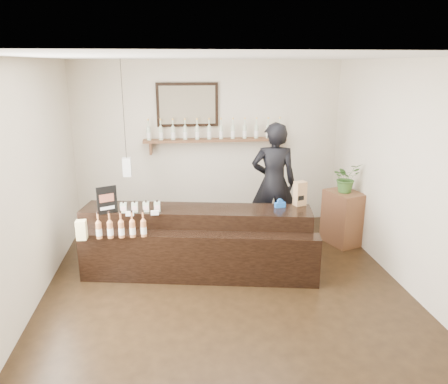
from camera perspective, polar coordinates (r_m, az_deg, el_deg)
name	(u,v)px	position (r m, az deg, el deg)	size (l,w,h in m)	color
ground	(226,290)	(5.62, 0.27, -12.66)	(5.00, 5.00, 0.00)	black
room_shell	(226,157)	(5.02, 0.29, 4.60)	(5.00, 5.00, 5.00)	beige
back_wall_decor	(200,125)	(7.33, -3.13, 8.73)	(2.66, 0.96, 1.69)	brown
counter	(197,243)	(5.94, -3.59, -6.66)	(3.13, 1.35, 1.01)	black
promo_sign	(107,200)	(5.82, -15.04, -1.03)	(0.24, 0.13, 0.36)	black
paper_bag	(300,194)	(6.04, 9.90, -0.20)	(0.18, 0.16, 0.33)	#A5774F
tape_dispenser	(280,204)	(5.95, 7.33, -1.57)	(0.15, 0.08, 0.12)	blue
side_cabinet	(343,218)	(7.09, 15.26, -3.24)	(0.59, 0.68, 0.84)	brown
potted_plant	(346,178)	(6.90, 15.66, 1.81)	(0.41, 0.35, 0.45)	#366026
shopkeeper	(274,175)	(6.81, 6.52, 2.20)	(0.78, 0.51, 2.14)	black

